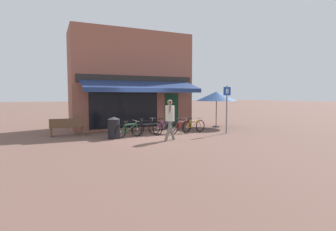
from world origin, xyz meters
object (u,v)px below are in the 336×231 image
(bicycle_black, at_px, (146,128))
(cafe_parasol, at_px, (216,96))
(bicycle_orange, at_px, (193,126))
(litter_bin, at_px, (114,128))
(bicycle_purple, at_px, (165,127))
(pedestrian_adult, at_px, (170,115))
(bicycle_red, at_px, (181,127))
(parking_sign, at_px, (227,104))
(bicycle_green, at_px, (129,130))
(park_bench, at_px, (67,127))

(bicycle_black, bearing_deg, cafe_parasol, 2.79)
(bicycle_orange, bearing_deg, bicycle_black, 163.03)
(bicycle_black, distance_m, litter_bin, 1.72)
(cafe_parasol, bearing_deg, bicycle_orange, -148.56)
(bicycle_purple, relative_size, pedestrian_adult, 0.88)
(bicycle_black, distance_m, pedestrian_adult, 2.03)
(bicycle_red, bearing_deg, parking_sign, -48.58)
(bicycle_orange, bearing_deg, bicycle_green, 168.46)
(bicycle_black, distance_m, cafe_parasol, 5.58)
(pedestrian_adult, relative_size, parking_sign, 0.73)
(bicycle_green, distance_m, park_bench, 3.14)
(bicycle_green, relative_size, bicycle_purple, 0.98)
(bicycle_purple, xyz_separation_m, bicycle_orange, (1.64, -0.11, -0.02))
(bicycle_red, distance_m, park_bench, 5.70)
(pedestrian_adult, distance_m, parking_sign, 3.75)
(bicycle_red, xyz_separation_m, cafe_parasol, (3.28, 1.51, 1.58))
(bicycle_green, bearing_deg, bicycle_red, -18.88)
(bicycle_orange, xyz_separation_m, cafe_parasol, (2.54, 1.55, 1.58))
(bicycle_green, relative_size, bicycle_orange, 0.96)
(bicycle_black, bearing_deg, bicycle_orange, -15.68)
(bicycle_purple, bearing_deg, parking_sign, -41.21)
(parking_sign, bearing_deg, bicycle_purple, 161.77)
(bicycle_red, height_order, park_bench, park_bench)
(bicycle_purple, bearing_deg, bicycle_red, -26.84)
(cafe_parasol, bearing_deg, litter_bin, -166.01)
(bicycle_red, height_order, parking_sign, parking_sign)
(bicycle_purple, distance_m, park_bench, 4.82)
(bicycle_purple, distance_m, bicycle_red, 0.91)
(bicycle_orange, xyz_separation_m, parking_sign, (1.47, -0.92, 1.17))
(bicycle_orange, height_order, pedestrian_adult, pedestrian_adult)
(bicycle_purple, xyz_separation_m, park_bench, (-4.59, 1.44, 0.09))
(litter_bin, xyz_separation_m, parking_sign, (5.78, -0.76, 1.02))
(litter_bin, relative_size, park_bench, 0.62)
(bicycle_green, bearing_deg, cafe_parasol, -7.04)
(bicycle_green, bearing_deg, bicycle_purple, -15.46)
(bicycle_orange, bearing_deg, cafe_parasol, 17.78)
(bicycle_orange, relative_size, park_bench, 1.01)
(cafe_parasol, bearing_deg, bicycle_green, -164.61)
(bicycle_purple, bearing_deg, pedestrian_adult, -129.71)
(bicycle_black, distance_m, bicycle_red, 1.90)
(bicycle_red, bearing_deg, park_bench, 139.72)
(bicycle_purple, bearing_deg, bicycle_orange, -26.65)
(parking_sign, bearing_deg, park_bench, 162.25)
(pedestrian_adult, distance_m, cafe_parasol, 5.78)
(pedestrian_adult, distance_m, park_bench, 5.23)
(bicycle_purple, distance_m, litter_bin, 2.69)
(pedestrian_adult, bearing_deg, cafe_parasol, -144.91)
(cafe_parasol, bearing_deg, bicycle_black, -164.84)
(litter_bin, bearing_deg, bicycle_green, 1.77)
(cafe_parasol, bearing_deg, bicycle_purple, -160.89)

